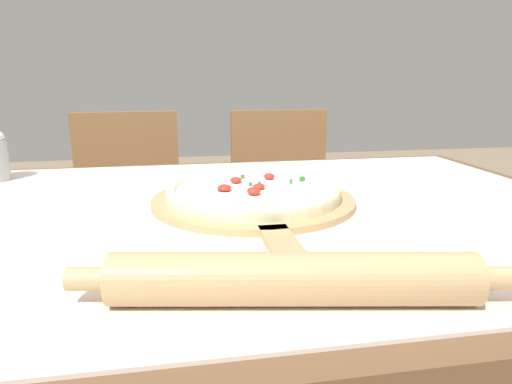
{
  "coord_description": "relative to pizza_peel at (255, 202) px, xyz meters",
  "views": [
    {
      "loc": [
        -0.14,
        -0.81,
        1.0
      ],
      "look_at": [
        0.01,
        0.0,
        0.79
      ],
      "focal_mm": 32.0,
      "sensor_mm": 36.0,
      "label": 1
    }
  ],
  "objects": [
    {
      "name": "dining_table",
      "position": [
        -0.01,
        -0.02,
        -0.11
      ],
      "size": [
        1.39,
        1.0,
        0.76
      ],
      "color": "brown",
      "rests_on": "ground_plane"
    },
    {
      "name": "pizza",
      "position": [
        -0.0,
        0.02,
        0.02
      ],
      "size": [
        0.33,
        0.33,
        0.03
      ],
      "color": "beige",
      "rests_on": "pizza_peel"
    },
    {
      "name": "chair_left",
      "position": [
        -0.32,
        0.84,
        -0.26
      ],
      "size": [
        0.43,
        0.43,
        0.87
      ],
      "rotation": [
        0.0,
        0.0,
        0.09
      ],
      "color": "brown",
      "rests_on": "ground_plane"
    },
    {
      "name": "towel_cloth",
      "position": [
        -0.01,
        -0.02,
        -0.01
      ],
      "size": [
        1.31,
        0.92,
        0.0
      ],
      "color": "silver",
      "rests_on": "dining_table"
    },
    {
      "name": "pizza_peel",
      "position": [
        0.0,
        0.0,
        0.0
      ],
      "size": [
        0.39,
        0.56,
        0.01
      ],
      "color": "tan",
      "rests_on": "towel_cloth"
    },
    {
      "name": "chair_right",
      "position": [
        0.26,
        0.84,
        -0.26
      ],
      "size": [
        0.4,
        0.4,
        0.87
      ],
      "rotation": [
        0.0,
        0.0,
        0.01
      ],
      "color": "brown",
      "rests_on": "ground_plane"
    },
    {
      "name": "rolling_pin",
      "position": [
        -0.03,
        -0.39,
        0.02
      ],
      "size": [
        0.48,
        0.13,
        0.06
      ],
      "rotation": [
        0.0,
        0.0,
        -0.17
      ],
      "color": "tan",
      "rests_on": "towel_cloth"
    }
  ]
}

